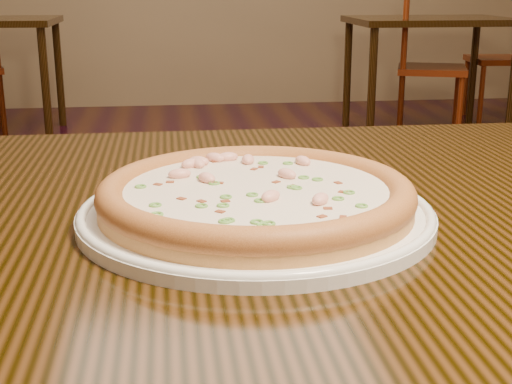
{
  "coord_description": "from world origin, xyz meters",
  "views": [
    {
      "loc": [
        -0.27,
        -1.3,
        0.98
      ],
      "look_at": [
        -0.19,
        -0.63,
        0.78
      ],
      "focal_mm": 50.0,
      "sensor_mm": 36.0,
      "label": 1
    }
  ],
  "objects": [
    {
      "name": "plate",
      "position": [
        -0.19,
        -0.63,
        0.76
      ],
      "size": [
        0.35,
        0.35,
        0.02
      ],
      "color": "white",
      "rests_on": "hero_table"
    },
    {
      "name": "bg_table_right",
      "position": [
        1.41,
        3.18,
        0.65
      ],
      "size": [
        1.0,
        0.7,
        0.75
      ],
      "color": "black",
      "rests_on": "ground"
    },
    {
      "name": "hero_table",
      "position": [
        -0.07,
        -0.58,
        0.65
      ],
      "size": [
        1.2,
        0.8,
        0.75
      ],
      "color": "black",
      "rests_on": "ground"
    },
    {
      "name": "chair_d",
      "position": [
        2.16,
        3.59,
        0.44
      ],
      "size": [
        0.46,
        0.46,
        0.95
      ],
      "color": "#5D1E07",
      "rests_on": "ground"
    },
    {
      "name": "chair_c",
      "position": [
        1.36,
        3.12,
        0.44
      ],
      "size": [
        0.53,
        0.53,
        0.95
      ],
      "color": "#5D1E07",
      "rests_on": "ground"
    },
    {
      "name": "pizza",
      "position": [
        -0.19,
        -0.63,
        0.78
      ],
      "size": [
        0.31,
        0.31,
        0.03
      ],
      "color": "#C48148",
      "rests_on": "plate"
    }
  ]
}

